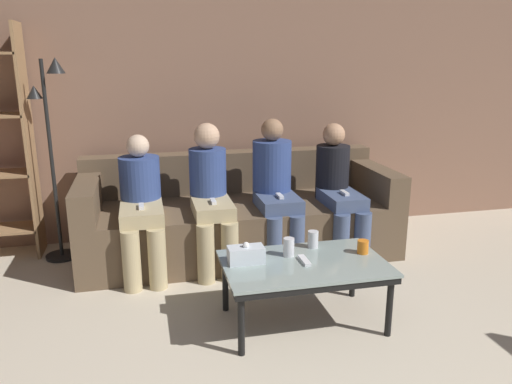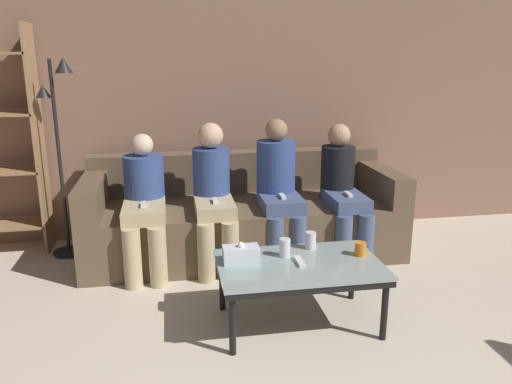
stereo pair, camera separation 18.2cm
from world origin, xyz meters
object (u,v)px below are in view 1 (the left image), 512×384
at_px(standing_lamp, 52,139).
at_px(seated_person_mid_left, 210,192).
at_px(cup_near_left, 313,239).
at_px(cup_far_center, 289,247).
at_px(tissue_box, 246,254).
at_px(seated_person_mid_right, 275,186).
at_px(seated_person_right_end, 338,188).
at_px(coffee_table, 304,268).
at_px(cup_near_right, 363,247).
at_px(game_remote, 304,260).
at_px(seated_person_left_end, 141,201).
at_px(couch, 238,217).

distance_m(standing_lamp, seated_person_mid_left, 1.32).
distance_m(cup_near_left, cup_far_center, 0.22).
bearing_deg(tissue_box, cup_far_center, 8.30).
relative_size(tissue_box, seated_person_mid_right, 0.19).
relative_size(cup_near_left, seated_person_right_end, 0.10).
xyz_separation_m(cup_far_center, tissue_box, (-0.28, -0.04, -0.01)).
distance_m(coffee_table, seated_person_right_end, 1.24).
height_order(coffee_table, cup_near_right, cup_near_right).
distance_m(coffee_table, cup_far_center, 0.17).
distance_m(cup_near_left, game_remote, 0.26).
bearing_deg(cup_near_right, tissue_box, 178.17).
distance_m(cup_near_right, standing_lamp, 2.53).
distance_m(cup_near_right, seated_person_left_end, 1.69).
relative_size(game_remote, seated_person_mid_right, 0.13).
relative_size(standing_lamp, seated_person_right_end, 1.48).
relative_size(couch, seated_person_mid_left, 2.30).
bearing_deg(couch, cup_near_left, -74.64).
distance_m(cup_far_center, seated_person_left_end, 1.29).
relative_size(cup_near_left, game_remote, 0.75).
bearing_deg(cup_far_center, seated_person_right_end, 52.77).
xyz_separation_m(coffee_table, tissue_box, (-0.35, 0.08, 0.09)).
xyz_separation_m(game_remote, seated_person_right_end, (0.64, 1.04, 0.16)).
bearing_deg(tissue_box, seated_person_right_end, 44.39).
relative_size(seated_person_mid_left, seated_person_right_end, 1.03).
xyz_separation_m(cup_near_right, seated_person_mid_left, (-0.84, 1.00, 0.15)).
xyz_separation_m(cup_near_right, cup_far_center, (-0.47, 0.07, 0.02)).
bearing_deg(seated_person_mid_right, seated_person_left_end, -177.93).
bearing_deg(game_remote, standing_lamp, 137.66).
height_order(cup_near_right, seated_person_mid_right, seated_person_mid_right).
xyz_separation_m(couch, seated_person_mid_left, (-0.27, -0.23, 0.30)).
bearing_deg(seated_person_right_end, game_remote, -121.45).
bearing_deg(coffee_table, couch, 97.16).
bearing_deg(standing_lamp, game_remote, -42.34).
xyz_separation_m(game_remote, seated_person_left_end, (-0.96, 1.04, 0.15)).
bearing_deg(game_remote, couch, 97.16).
bearing_deg(tissue_box, standing_lamp, 132.20).
relative_size(coffee_table, cup_far_center, 8.53).
relative_size(cup_near_right, standing_lamp, 0.05).
bearing_deg(coffee_table, seated_person_left_end, 132.69).
bearing_deg(standing_lamp, seated_person_left_end, -33.42).
xyz_separation_m(tissue_box, seated_person_right_end, (0.99, 0.97, 0.12)).
bearing_deg(coffee_table, cup_far_center, 119.26).
bearing_deg(cup_near_left, coffee_table, -120.94).
bearing_deg(tissue_box, couch, 81.14).
bearing_deg(coffee_table, seated_person_mid_right, 84.45).
xyz_separation_m(cup_far_center, seated_person_mid_left, (-0.36, 0.93, 0.13)).
height_order(cup_near_right, cup_far_center, cup_far_center).
bearing_deg(couch, seated_person_mid_right, -37.70).
relative_size(cup_near_left, cup_near_right, 1.30).
bearing_deg(couch, seated_person_mid_left, -138.84).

